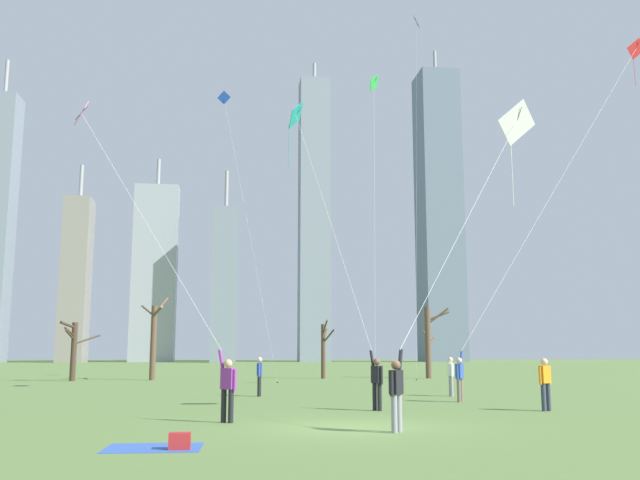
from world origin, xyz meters
name	(u,v)px	position (x,y,z in m)	size (l,w,h in m)	color
ground_plane	(353,428)	(0.00, 0.00, 0.00)	(400.00, 400.00, 0.00)	#5B7A3D
kite_flyer_far_back_teal	(348,287)	(1.24, 7.59, 4.11)	(2.17, 11.14, 13.83)	black
kite_flyer_midfield_right_pink	(201,337)	(-3.74, 2.26, 2.22)	(5.39, 4.89, 10.09)	black
kite_flyer_midfield_center_red	(497,306)	(7.53, 9.44, 3.62)	(12.92, 6.67, 17.94)	#726656
kite_flyer_foreground_left_white	(431,313)	(1.94, -0.28, 2.76)	(5.72, 4.17, 9.48)	gray
bystander_strolling_midfield	(259,374)	(-1.66, 12.92, 0.90)	(0.25, 0.51, 1.62)	black
bystander_far_off_by_trees	(545,381)	(6.86, 4.11, 0.90)	(0.48, 0.32, 1.62)	#33384C
bystander_watching_nearby	(451,374)	(6.34, 11.93, 0.90)	(0.24, 0.51, 1.62)	gray
distant_kite_low_near_trees_green	(374,100)	(5.33, 21.79, 16.62)	(1.84, 6.67, 18.46)	green
distant_kite_drifting_right_purple	(416,55)	(9.62, 27.60, 22.28)	(0.50, 2.72, 25.16)	purple
distant_kite_drifting_left_blue	(228,121)	(-3.24, 27.68, 16.93)	(4.14, 1.87, 19.13)	blue
picnic_spot	(168,444)	(-4.09, -3.29, 0.09)	(1.85, 1.46, 0.31)	#3359B2
bare_tree_center	(324,348)	(3.90, 33.50, 2.17)	(0.92, 2.89, 4.13)	#4C3828
bare_tree_rightmost	(74,348)	(-13.02, 31.10, 2.15)	(2.33, 2.69, 3.87)	#423326
bare_tree_left_of_center	(429,339)	(11.60, 33.14, 2.79)	(1.85, 2.62, 5.18)	brown
bare_tree_far_right_edge	(154,336)	(-7.98, 32.17, 2.92)	(1.95, 3.09, 5.72)	brown
skyline_tall_tower	(314,217)	(16.16, 138.56, 32.61)	(6.87, 6.02, 69.64)	gray
skyline_mid_tower_right	(155,272)	(-19.02, 138.80, 19.37)	(9.50, 5.23, 44.97)	#9EA3AD
skyline_slender_spire	(439,214)	(45.09, 136.85, 33.77)	(8.99, 9.81, 73.66)	slate
skyline_squat_block	(76,279)	(-34.67, 134.19, 17.24)	(5.32, 7.12, 41.78)	gray
skyline_short_annex	(224,285)	(-3.79, 133.30, 16.28)	(5.34, 10.59, 41.33)	gray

